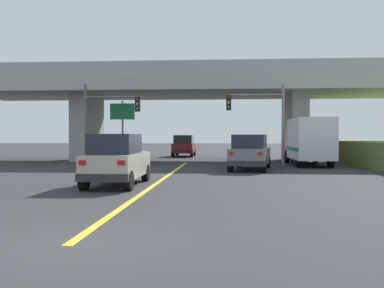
# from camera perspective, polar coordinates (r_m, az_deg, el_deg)

# --- Properties ---
(ground) EXTENTS (160.00, 160.00, 0.00)m
(ground) POSITION_cam_1_polar(r_m,az_deg,el_deg) (34.45, -0.32, -2.18)
(ground) COLOR #2B2B2D
(overpass_bridge) EXTENTS (34.96, 8.72, 7.20)m
(overpass_bridge) POSITION_cam_1_polar(r_m,az_deg,el_deg) (34.56, -0.33, 6.59)
(overpass_bridge) COLOR #A8A59E
(overpass_bridge) RESTS_ON ground
(lane_divider_stripe) EXTENTS (0.20, 24.17, 0.01)m
(lane_divider_stripe) POSITION_cam_1_polar(r_m,az_deg,el_deg) (19.81, -3.78, -4.56)
(lane_divider_stripe) COLOR yellow
(lane_divider_stripe) RESTS_ON ground
(suv_lead) EXTENTS (1.87, 4.49, 2.02)m
(suv_lead) POSITION_cam_1_polar(r_m,az_deg,el_deg) (17.23, -9.81, -2.06)
(suv_lead) COLOR #B7B29E
(suv_lead) RESTS_ON ground
(suv_crossing) EXTENTS (2.73, 5.03, 2.02)m
(suv_crossing) POSITION_cam_1_polar(r_m,az_deg,el_deg) (24.97, 7.64, -1.08)
(suv_crossing) COLOR slate
(suv_crossing) RESTS_ON ground
(box_truck) EXTENTS (2.33, 6.84, 3.09)m
(box_truck) POSITION_cam_1_polar(r_m,az_deg,el_deg) (29.75, 15.03, 0.40)
(box_truck) COLOR red
(box_truck) RESTS_ON ground
(sedan_oncoming) EXTENTS (1.97, 4.58, 2.02)m
(sedan_oncoming) POSITION_cam_1_polar(r_m,az_deg,el_deg) (41.22, -1.06, -0.24)
(sedan_oncoming) COLOR maroon
(sedan_oncoming) RESTS_ON ground
(traffic_signal_nearside) EXTENTS (3.64, 0.36, 5.19)m
(traffic_signal_nearside) POSITION_cam_1_polar(r_m,az_deg,el_deg) (27.67, 9.23, 3.92)
(traffic_signal_nearside) COLOR slate
(traffic_signal_nearside) RESTS_ON ground
(traffic_signal_farside) EXTENTS (3.75, 0.36, 5.39)m
(traffic_signal_farside) POSITION_cam_1_polar(r_m,az_deg,el_deg) (29.26, -11.40, 3.83)
(traffic_signal_farside) COLOR #56595E
(traffic_signal_farside) RESTS_ON ground
(highway_sign) EXTENTS (1.84, 0.17, 4.48)m
(highway_sign) POSITION_cam_1_polar(r_m,az_deg,el_deg) (32.07, -9.12, 3.53)
(highway_sign) COLOR slate
(highway_sign) RESTS_ON ground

